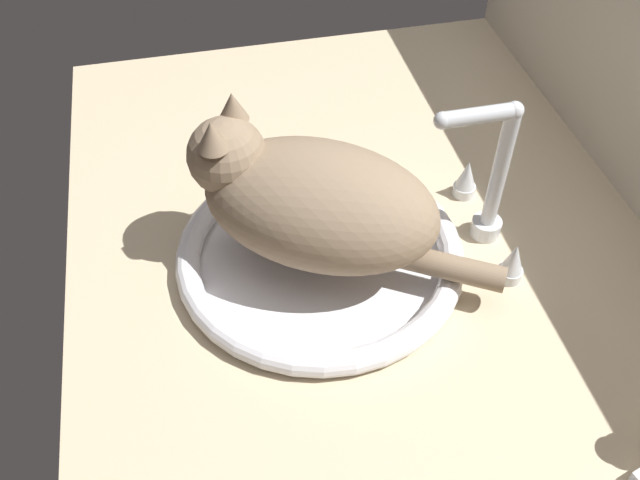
# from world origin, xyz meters

# --- Properties ---
(countertop) EXTENTS (1.17, 0.77, 0.03)m
(countertop) POSITION_xyz_m (0.00, 0.00, 0.01)
(countertop) COLOR #CCB793
(countertop) RESTS_ON ground
(sink_basin) EXTENTS (0.37, 0.37, 0.03)m
(sink_basin) POSITION_xyz_m (-0.04, -0.06, 0.04)
(sink_basin) COLOR white
(sink_basin) RESTS_ON countertop
(faucet) EXTENTS (0.19, 0.12, 0.21)m
(faucet) POSITION_xyz_m (-0.04, 0.16, 0.11)
(faucet) COLOR silver
(faucet) RESTS_ON countertop
(cat) EXTENTS (0.30, 0.38, 0.19)m
(cat) POSITION_xyz_m (-0.05, -0.08, 0.14)
(cat) COLOR #8C755B
(cat) RESTS_ON sink_basin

